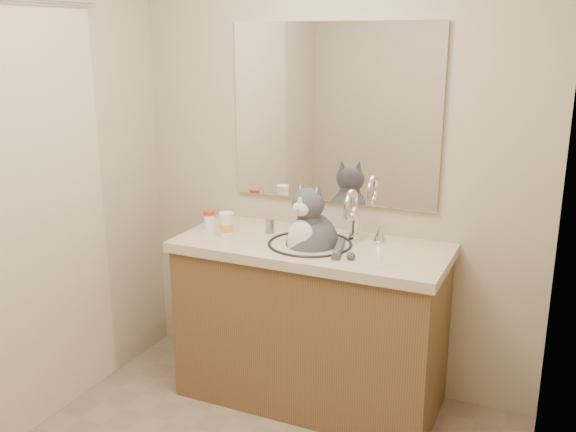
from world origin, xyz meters
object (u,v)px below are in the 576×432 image
object	(u,v)px
cat	(311,242)
pill_bottle_redcap	(209,220)
pill_bottle_orange	(226,225)
grey_canister	(270,226)

from	to	relation	value
cat	pill_bottle_redcap	xyz separation A→B (m)	(-0.59, 0.02, 0.04)
pill_bottle_orange	grey_canister	world-z (taller)	pill_bottle_orange
cat	pill_bottle_orange	bearing A→B (deg)	-160.66
grey_canister	cat	bearing A→B (deg)	-18.09
pill_bottle_redcap	pill_bottle_orange	xyz separation A→B (m)	(0.15, -0.08, 0.01)
cat	grey_canister	distance (m)	0.28
cat	grey_canister	world-z (taller)	cat
pill_bottle_redcap	pill_bottle_orange	bearing A→B (deg)	-27.37
pill_bottle_redcap	pill_bottle_orange	size ratio (longest dim) A/B	0.82
pill_bottle_orange	grey_canister	bearing A→B (deg)	40.02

